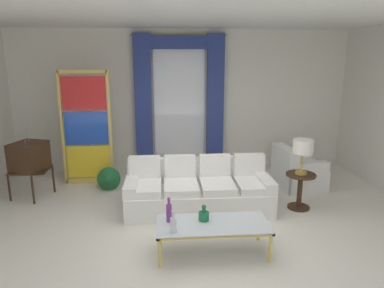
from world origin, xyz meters
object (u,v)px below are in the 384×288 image
armchair_white (296,172)px  bottle_blue_decanter (204,215)px  couch_white_long (198,190)px  coffee_table (213,226)px  round_side_table (300,188)px  bottle_amber_squat (169,212)px  peacock_figurine (108,180)px  vintage_tv (29,157)px  table_lamp_brass (303,148)px  stained_glass_divider (87,131)px  bottle_crystal_tall (173,224)px

armchair_white → bottle_blue_decanter: bearing=-133.7°
couch_white_long → coffee_table: 1.40m
armchair_white → round_side_table: (-0.31, -0.96, 0.07)m
bottle_blue_decanter → bottle_amber_squat: 0.45m
bottle_amber_squat → peacock_figurine: (-1.09, 2.18, -0.32)m
coffee_table → vintage_tv: 3.65m
coffee_table → vintage_tv: bearing=144.2°
vintage_tv → armchair_white: bearing=1.0°
table_lamp_brass → bottle_amber_squat: bearing=-151.9°
stained_glass_divider → table_lamp_brass: 3.98m
peacock_figurine → table_lamp_brass: size_ratio=1.05×
bottle_blue_decanter → bottle_crystal_tall: (-0.40, -0.29, 0.04)m
bottle_crystal_tall → peacock_figurine: (-1.13, 2.47, -0.30)m
bottle_blue_decanter → round_side_table: (1.72, 1.15, -0.13)m
bottle_amber_squat → bottle_blue_decanter: bearing=0.2°
bottle_amber_squat → vintage_tv: bearing=139.7°
vintage_tv → bottle_blue_decanter: bearing=-35.6°
bottle_amber_squat → table_lamp_brass: (2.16, 1.15, 0.48)m
armchair_white → stained_glass_divider: size_ratio=0.41×
bottle_amber_squat → table_lamp_brass: size_ratio=0.58×
bottle_blue_decanter → stained_glass_divider: stained_glass_divider is taller
bottle_amber_squat → vintage_tv: size_ratio=0.24×
couch_white_long → peacock_figurine: (-1.59, 0.88, -0.09)m
vintage_tv → armchair_white: 4.89m
vintage_tv → peacock_figurine: size_ratio=2.24×
coffee_table → armchair_white: armchair_white is taller
coffee_table → bottle_crystal_tall: (-0.50, -0.19, 0.15)m
couch_white_long → vintage_tv: (-2.90, 0.73, 0.42)m
bottle_amber_squat → armchair_white: (2.47, 2.12, -0.26)m
armchair_white → round_side_table: size_ratio=1.51×
peacock_figurine → round_side_table: round_side_table is taller
stained_glass_divider → round_side_table: 4.04m
couch_white_long → armchair_white: (1.97, 0.82, -0.02)m
bottle_crystal_tall → armchair_white: 3.42m
bottle_blue_decanter → bottle_crystal_tall: 0.49m
table_lamp_brass → stained_glass_divider: bearing=157.6°
vintage_tv → round_side_table: (4.56, -0.88, -0.37)m
bottle_blue_decanter → table_lamp_brass: 2.14m
peacock_figurine → coffee_table: bearing=-54.3°
armchair_white → peacock_figurine: (-3.56, 0.06, -0.07)m
bottle_amber_squat → armchair_white: armchair_white is taller
couch_white_long → vintage_tv: vintage_tv is taller
bottle_crystal_tall → round_side_table: bottle_crystal_tall is taller
round_side_table → vintage_tv: bearing=169.1°
vintage_tv → table_lamp_brass: (4.56, -0.88, 0.30)m
couch_white_long → peacock_figurine: bearing=151.0°
bottle_blue_decanter → armchair_white: (2.02, 2.12, -0.19)m
coffee_table → peacock_figurine: (-1.64, 2.28, -0.16)m
bottle_blue_decanter → round_side_table: 2.07m
bottle_crystal_tall → table_lamp_brass: table_lamp_brass is taller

